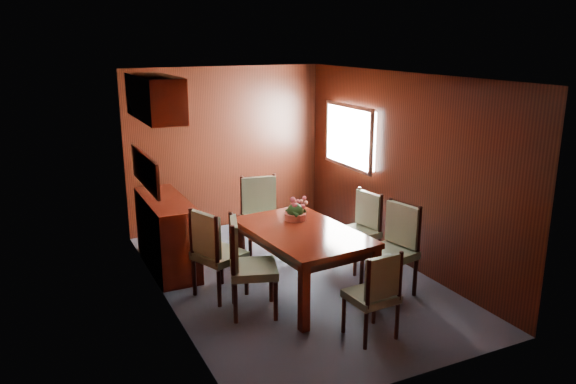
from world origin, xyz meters
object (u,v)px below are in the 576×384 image
dining_table (302,239)px  chair_head (376,291)px  sideboard (167,233)px  flower_centerpiece (295,209)px  chair_right_near (395,244)px  chair_left_near (246,261)px

dining_table → chair_head: size_ratio=1.88×
sideboard → flower_centerpiece: bearing=-38.9°
chair_right_near → flower_centerpiece: size_ratio=3.81×
chair_right_near → chair_head: 1.10m
sideboard → chair_head: bearing=-62.5°
flower_centerpiece → chair_left_near: bearing=-148.0°
dining_table → chair_right_near: (0.94, -0.43, -0.07)m
sideboard → dining_table: size_ratio=0.83×
sideboard → flower_centerpiece: (1.27, -1.02, 0.44)m
chair_left_near → chair_head: chair_left_near is taller
chair_right_near → chair_head: (-0.78, -0.77, -0.08)m
chair_left_near → chair_head: (0.90, -1.04, -0.08)m
chair_left_near → chair_right_near: chair_left_near is taller
sideboard → chair_right_near: size_ratio=1.35×
sideboard → dining_table: (1.18, -1.37, 0.20)m
chair_left_near → chair_head: size_ratio=1.16×
dining_table → chair_right_near: 1.04m
sideboard → chair_right_near: 2.78m
dining_table → chair_left_near: chair_left_near is taller
chair_right_near → chair_head: bearing=123.5°
flower_centerpiece → sideboard: bearing=141.1°
sideboard → chair_right_near: chair_right_near is taller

